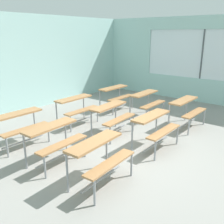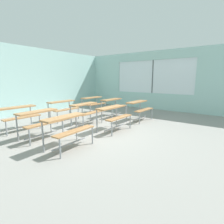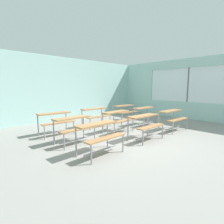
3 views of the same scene
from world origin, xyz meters
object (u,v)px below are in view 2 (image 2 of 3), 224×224
Objects in this scene: desk_bench_r2c0 at (19,113)px; desk_bench_r2c2 at (93,101)px; desk_bench_r1c1 at (86,109)px; desk_bench_r2c1 at (63,106)px; desk_bench_r0c1 at (114,113)px; desk_bench_r0c2 at (139,106)px; desk_bench_r1c0 at (40,118)px; desk_bench_r1c2 at (113,103)px; desk_bench_r0c0 at (68,124)px.

desk_bench_r2c0 is 1.00× the size of desk_bench_r2c2.
desk_bench_r1c1 and desk_bench_r2c1 have the same top height.
desk_bench_r1c1 is at bearing 89.45° from desk_bench_r0c1.
desk_bench_r1c0 is (-3.43, 1.20, 0.00)m from desk_bench_r0c2.
desk_bench_r0c2 is 0.99× the size of desk_bench_r1c1.
desk_bench_r1c2 is at bearing 90.34° from desk_bench_r0c2.
desk_bench_r1c2 is (3.46, 1.20, 0.00)m from desk_bench_r0c0.
desk_bench_r2c0 is 1.73m from desk_bench_r2c1.
desk_bench_r0c1 is 0.98× the size of desk_bench_r1c1.
desk_bench_r0c2 is 1.25m from desk_bench_r1c2.
desk_bench_r1c1 and desk_bench_r2c2 have the same top height.
desk_bench_r2c2 is at bearing 2.62° from desk_bench_r2c0.
desk_bench_r0c2 is 4.17m from desk_bench_r2c0.
desk_bench_r0c1 and desk_bench_r2c0 have the same top height.
desk_bench_r1c2 is 0.99× the size of desk_bench_r2c0.
desk_bench_r2c0 and desk_bench_r2c1 have the same top height.
desk_bench_r0c0 is at bearing -149.81° from desk_bench_r1c1.
desk_bench_r0c0 is 0.99× the size of desk_bench_r1c1.
desk_bench_r1c1 is 1.68m from desk_bench_r1c2.
desk_bench_r2c1 is (1.73, 0.03, 0.00)m from desk_bench_r2c0.
desk_bench_r1c1 is at bearing 31.01° from desk_bench_r0c0.
desk_bench_r0c2 is at bearing -39.52° from desk_bench_r1c1.
desk_bench_r0c2 is 1.00× the size of desk_bench_r1c0.
desk_bench_r0c0 is 4.25m from desk_bench_r2c2.
desk_bench_r2c1 is (-0.03, 1.21, 0.00)m from desk_bench_r1c1.
desk_bench_r0c0 is 2.35m from desk_bench_r2c0.
desk_bench_r1c0 is at bearing -143.71° from desk_bench_r2c1.
desk_bench_r0c1 is at bearing -178.68° from desk_bench_r0c2.
desk_bench_r2c1 is at bearing 145.99° from desk_bench_r1c2.
desk_bench_r1c0 is at bearing -89.08° from desk_bench_r2c0.
desk_bench_r0c0 is 1.00× the size of desk_bench_r0c2.
desk_bench_r1c0 is 0.99× the size of desk_bench_r1c1.
desk_bench_r1c0 is 1.01× the size of desk_bench_r1c2.
desk_bench_r2c0 is at bearing 143.11° from desk_bench_r1c1.
desk_bench_r0c1 and desk_bench_r1c1 have the same top height.
desk_bench_r1c1 is 2.12m from desk_bench_r2c2.
desk_bench_r0c0 and desk_bench_r1c2 have the same top height.
desk_bench_r2c1 is (-1.71, 1.18, 0.00)m from desk_bench_r1c2.
desk_bench_r0c2 is (1.67, -0.02, 0.00)m from desk_bench_r0c1.
desk_bench_r0c2 and desk_bench_r1c1 have the same top height.
desk_bench_r2c1 is 0.99× the size of desk_bench_r2c2.
desk_bench_r1c2 is at bearing -33.54° from desk_bench_r2c1.
desk_bench_r1c0 is 1.00× the size of desk_bench_r2c0.
desk_bench_r2c2 is at bearing 89.98° from desk_bench_r0c2.
desk_bench_r0c1 is 2.42m from desk_bench_r2c1.
desk_bench_r1c0 is 1.00× the size of desk_bench_r2c1.
desk_bench_r0c0 is 1.01× the size of desk_bench_r0c1.
desk_bench_r0c0 is 2.13m from desk_bench_r1c1.
desk_bench_r1c0 is at bearing 87.74° from desk_bench_r0c0.
desk_bench_r1c1 is (1.78, 1.17, 0.00)m from desk_bench_r0c0.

